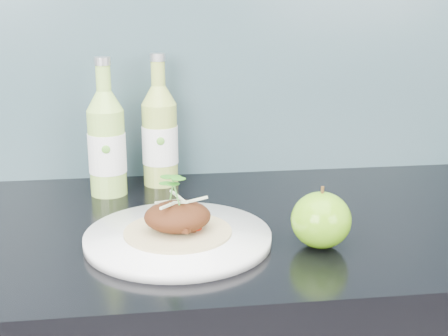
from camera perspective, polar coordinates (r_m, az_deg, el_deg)
The scene contains 6 objects.
subway_backsplash at distance 1.27m, azimuth -4.97°, elevation 14.76°, with size 4.00×0.02×0.70m, color #64929E.
dinner_plate at distance 0.97m, azimuth -4.23°, elevation -6.37°, with size 0.35×0.35×0.02m.
pork_taco at distance 0.96m, azimuth -4.28°, elevation -4.31°, with size 0.17×0.17×0.10m.
green_apple at distance 0.95m, azimuth 8.87°, elevation -4.72°, with size 0.12×0.12×0.10m.
cider_bottle_left at distance 1.19m, azimuth -10.67°, elevation 2.21°, with size 0.09×0.09×0.26m.
cider_bottle_right at distance 1.24m, azimuth -5.88°, elevation 2.94°, with size 0.07×0.07×0.26m.
Camera 1 is at (-0.06, 0.72, 1.28)m, focal length 50.00 mm.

